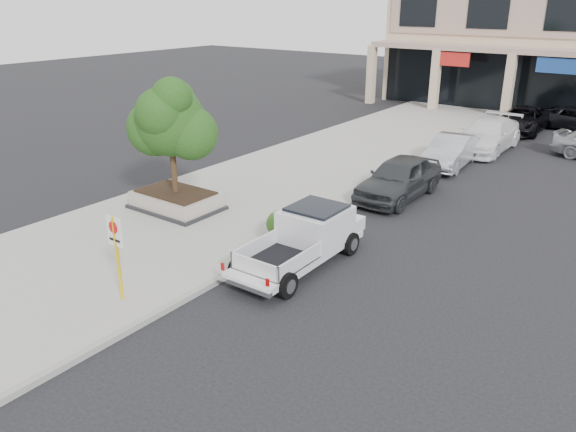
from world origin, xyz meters
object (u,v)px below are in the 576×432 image
at_px(pickup_truck, 298,241).
at_px(curb_car_d, 522,120).
at_px(lot_car_d, 575,119).
at_px(planter_tree, 176,121).
at_px(no_parking_sign, 116,247).
at_px(curb_car_c, 487,135).
at_px(planter, 176,200).
at_px(curb_car_b, 451,151).
at_px(curb_car_a, 399,178).

bearing_deg(pickup_truck, curb_car_d, 88.80).
bearing_deg(lot_car_d, planter_tree, 157.39).
bearing_deg(planter_tree, no_parking_sign, -56.73).
bearing_deg(curb_car_d, curb_car_c, -93.00).
bearing_deg(planter, lot_car_d, 69.58).
xyz_separation_m(curb_car_b, curb_car_d, (0.64, 9.58, 0.00)).
bearing_deg(planter, curb_car_d, 73.10).
height_order(pickup_truck, curb_car_d, pickup_truck).
bearing_deg(lot_car_d, no_parking_sign, 167.85).
distance_m(curb_car_a, curb_car_d, 15.10).
bearing_deg(curb_car_a, curb_car_b, 90.89).
bearing_deg(no_parking_sign, pickup_truck, 61.99).
distance_m(no_parking_sign, curb_car_b, 17.53).
relative_size(planter_tree, lot_car_d, 0.83).
bearing_deg(curb_car_a, lot_car_d, 81.01).
relative_size(no_parking_sign, curb_car_b, 0.52).
height_order(curb_car_a, curb_car_b, curb_car_a).
bearing_deg(planter, no_parking_sign, -55.05).
height_order(curb_car_c, lot_car_d, curb_car_c).
bearing_deg(pickup_truck, planter, 170.65).
bearing_deg(planter_tree, curb_car_a, 47.26).
relative_size(planter, curb_car_d, 0.61).
xyz_separation_m(curb_car_a, lot_car_d, (3.05, 17.62, -0.14)).
height_order(planter, curb_car_a, curb_car_a).
height_order(curb_car_b, lot_car_d, curb_car_b).
distance_m(planter_tree, no_parking_sign, 6.99).
bearing_deg(curb_car_c, curb_car_a, -92.00).
relative_size(planter, lot_car_d, 0.66).
distance_m(no_parking_sign, curb_car_d, 27.12).
bearing_deg(curb_car_a, curb_car_d, 88.42).
height_order(no_parking_sign, curb_car_b, no_parking_sign).
xyz_separation_m(no_parking_sign, curb_car_d, (2.68, 26.97, -0.90)).
relative_size(no_parking_sign, curb_car_a, 0.48).
height_order(no_parking_sign, curb_car_d, no_parking_sign).
height_order(no_parking_sign, lot_car_d, no_parking_sign).
distance_m(curb_car_b, curb_car_c, 4.01).
bearing_deg(curb_car_a, pickup_truck, -86.40).
xyz_separation_m(planter_tree, curb_car_d, (6.39, 21.32, -2.68)).
relative_size(curb_car_b, curb_car_c, 0.79).
height_order(planter_tree, curb_car_b, planter_tree).
height_order(curb_car_a, curb_car_d, curb_car_a).
distance_m(planter, planter_tree, 2.95).
relative_size(planter_tree, curb_car_c, 0.71).
relative_size(no_parking_sign, curb_car_d, 0.44).
height_order(pickup_truck, lot_car_d, pickup_truck).
xyz_separation_m(no_parking_sign, curb_car_a, (2.05, 11.88, -0.81)).
height_order(curb_car_d, lot_car_d, curb_car_d).
xyz_separation_m(curb_car_a, curb_car_c, (0.38, 9.50, 0.00)).
xyz_separation_m(curb_car_b, curb_car_c, (0.38, 3.99, 0.09)).
distance_m(curb_car_a, lot_car_d, 17.89).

